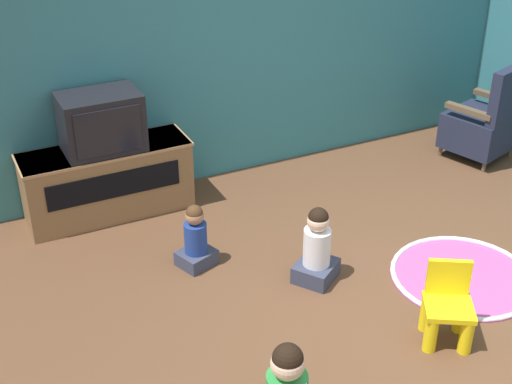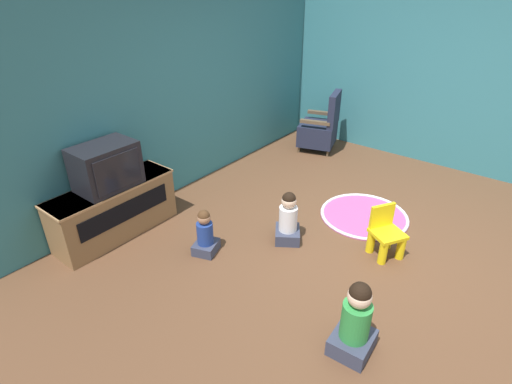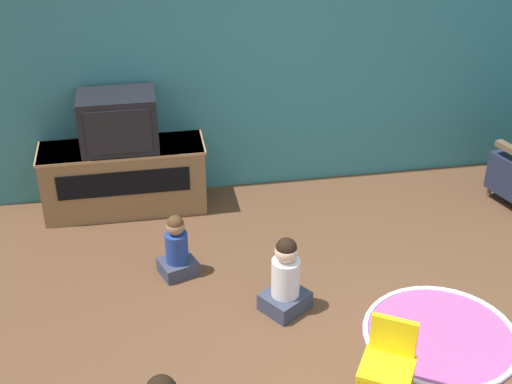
% 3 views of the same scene
% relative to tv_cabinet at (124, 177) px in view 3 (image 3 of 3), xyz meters
% --- Properties ---
extents(ground_plane, '(30.00, 30.00, 0.00)m').
position_rel_tv_cabinet_xyz_m(ground_plane, '(1.50, -2.24, -0.31)').
color(ground_plane, brown).
extents(wall_back, '(5.71, 0.12, 2.87)m').
position_rel_tv_cabinet_xyz_m(wall_back, '(1.35, 0.30, 1.13)').
color(wall_back, teal).
rests_on(wall_back, ground_plane).
extents(tv_cabinet, '(1.37, 0.46, 0.59)m').
position_rel_tv_cabinet_xyz_m(tv_cabinet, '(0.00, 0.00, 0.00)').
color(tv_cabinet, brown).
rests_on(tv_cabinet, ground_plane).
extents(television, '(0.62, 0.43, 0.47)m').
position_rel_tv_cabinet_xyz_m(television, '(-0.00, -0.01, 0.52)').
color(television, black).
rests_on(television, tv_cabinet).
extents(yellow_kid_chair, '(0.41, 0.40, 0.53)m').
position_rel_tv_cabinet_xyz_m(yellow_kid_chair, '(1.48, -2.49, -0.09)').
color(yellow_kid_chair, yellow).
rests_on(yellow_kid_chair, ground_plane).
extents(play_mat, '(1.04, 1.04, 0.04)m').
position_rel_tv_cabinet_xyz_m(play_mat, '(2.03, -2.03, -0.30)').
color(play_mat, '#A54C8C').
rests_on(play_mat, ground_plane).
extents(child_watching_left, '(0.39, 0.38, 0.59)m').
position_rel_tv_cabinet_xyz_m(child_watching_left, '(1.07, -1.57, -0.06)').
color(child_watching_left, '#33384C').
rests_on(child_watching_left, ground_plane).
extents(child_watching_center, '(0.32, 0.30, 0.50)m').
position_rel_tv_cabinet_xyz_m(child_watching_center, '(0.36, -1.02, -0.09)').
color(child_watching_center, '#33384C').
rests_on(child_watching_center, ground_plane).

